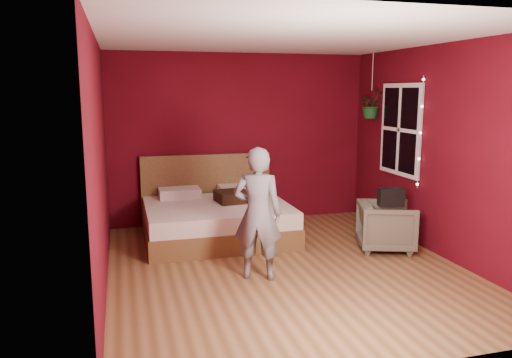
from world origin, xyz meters
The scene contains 10 objects.
floor centered at (0.00, 0.00, 0.00)m, with size 4.50×4.50×0.00m, color brown.
room_walls centered at (0.00, 0.00, 1.68)m, with size 4.04×4.54×2.62m.
window centered at (1.97, 0.90, 1.50)m, with size 0.05×0.97×1.27m.
fairy_lights centered at (1.94, 0.38, 1.50)m, with size 0.04×0.04×1.45m.
bed centered at (-0.55, 1.45, 0.28)m, with size 1.97×1.68×1.08m.
person centered at (-0.40, -0.22, 0.73)m, with size 0.53×0.35×1.45m, color slate.
armchair centered at (1.47, 0.30, 0.31)m, with size 0.67×0.69×0.63m, color #686852.
handbag centered at (1.41, 0.13, 0.73)m, with size 0.31×0.15×0.22m, color black.
throw_pillow centered at (-0.31, 1.43, 0.57)m, with size 0.43×0.43×0.15m, color black.
hanging_plant centered at (1.88, 1.60, 1.83)m, with size 0.39×0.34×0.98m.
Camera 1 is at (-1.80, -5.25, 2.04)m, focal length 35.00 mm.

